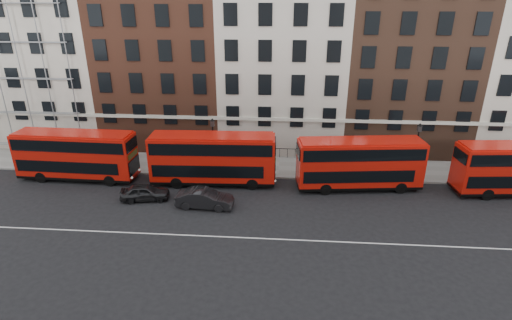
# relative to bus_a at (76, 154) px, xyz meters

# --- Properties ---
(ground) EXTENTS (120.00, 120.00, 0.00)m
(ground) POSITION_rel_bus_a_xyz_m (18.28, -6.49, -2.41)
(ground) COLOR black
(ground) RESTS_ON ground
(pavement) EXTENTS (80.00, 5.00, 0.15)m
(pavement) POSITION_rel_bus_a_xyz_m (18.28, 4.01, -2.33)
(pavement) COLOR gray
(pavement) RESTS_ON ground
(kerb) EXTENTS (80.00, 0.30, 0.16)m
(kerb) POSITION_rel_bus_a_xyz_m (18.28, 1.51, -2.33)
(kerb) COLOR gray
(kerb) RESTS_ON ground
(road_centre_line) EXTENTS (70.00, 0.12, 0.01)m
(road_centre_line) POSITION_rel_bus_a_xyz_m (18.28, -8.49, -2.40)
(road_centre_line) COLOR white
(road_centre_line) RESTS_ON ground
(building_terrace) EXTENTS (64.00, 11.95, 22.00)m
(building_terrace) POSITION_rel_bus_a_xyz_m (17.97, 11.39, 7.83)
(building_terrace) COLOR #AEA597
(building_terrace) RESTS_ON ground
(bus_a) EXTENTS (10.77, 2.93, 4.49)m
(bus_a) POSITION_rel_bus_a_xyz_m (0.00, 0.00, 0.00)
(bus_a) COLOR red
(bus_a) RESTS_ON ground
(bus_b) EXTENTS (11.02, 3.05, 4.59)m
(bus_b) POSITION_rel_bus_a_xyz_m (12.47, -0.00, 0.05)
(bus_b) COLOR red
(bus_b) RESTS_ON ground
(bus_c) EXTENTS (10.85, 3.75, 4.47)m
(bus_c) POSITION_rel_bus_a_xyz_m (25.17, -0.01, -0.01)
(bus_c) COLOR red
(bus_c) RESTS_ON ground
(car_rear) EXTENTS (4.17, 2.26, 1.35)m
(car_rear) POSITION_rel_bus_a_xyz_m (7.41, -3.52, -1.74)
(car_rear) COLOR #242427
(car_rear) RESTS_ON ground
(car_front) EXTENTS (4.62, 1.83, 1.50)m
(car_front) POSITION_rel_bus_a_xyz_m (12.56, -4.36, -1.66)
(car_front) COLOR black
(car_front) RESTS_ON ground
(lamp_post_left) EXTENTS (0.44, 0.44, 5.33)m
(lamp_post_left) POSITION_rel_bus_a_xyz_m (12.21, 2.02, 0.67)
(lamp_post_left) COLOR black
(lamp_post_left) RESTS_ON pavement
(lamp_post_right) EXTENTS (0.44, 0.44, 5.33)m
(lamp_post_right) POSITION_rel_bus_a_xyz_m (30.38, 1.93, 0.67)
(lamp_post_right) COLOR black
(lamp_post_right) RESTS_ON pavement
(iron_railings) EXTENTS (6.60, 0.06, 1.00)m
(iron_railings) POSITION_rel_bus_a_xyz_m (18.28, 6.21, -1.76)
(iron_railings) COLOR black
(iron_railings) RESTS_ON pavement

